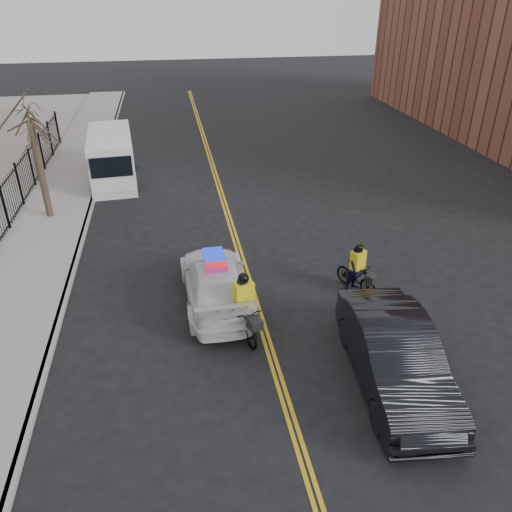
{
  "coord_description": "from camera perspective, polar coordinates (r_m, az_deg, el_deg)",
  "views": [
    {
      "loc": [
        -2.27,
        -10.96,
        8.99
      ],
      "look_at": [
        0.16,
        2.8,
        1.3
      ],
      "focal_mm": 35.0,
      "sensor_mm": 36.0,
      "label": 1
    }
  ],
  "objects": [
    {
      "name": "center_line_right",
      "position": [
        21.11,
        -2.68,
        3.62
      ],
      "size": [
        0.1,
        60.0,
        0.01
      ],
      "primitive_type": "cube",
      "color": "gold",
      "rests_on": "ground"
    },
    {
      "name": "police_cruiser",
      "position": [
        15.74,
        -4.63,
        -2.94
      ],
      "size": [
        2.14,
        5.03,
        1.61
      ],
      "rotation": [
        0.0,
        0.0,
        3.16
      ],
      "color": "white",
      "rests_on": "ground"
    },
    {
      "name": "sidewalk",
      "position": [
        21.59,
        -23.05,
        2.0
      ],
      "size": [
        3.0,
        60.0,
        0.15
      ],
      "primitive_type": "cube",
      "color": "gray",
      "rests_on": "ground"
    },
    {
      "name": "cargo_van",
      "position": [
        26.61,
        -16.13,
        10.62
      ],
      "size": [
        2.55,
        5.85,
        2.39
      ],
      "rotation": [
        0.0,
        0.0,
        0.08
      ],
      "color": "white",
      "rests_on": "ground"
    },
    {
      "name": "center_line_left",
      "position": [
        21.09,
        -3.11,
        3.58
      ],
      "size": [
        0.1,
        60.0,
        0.01
      ],
      "primitive_type": "cube",
      "color": "gold",
      "rests_on": "ground"
    },
    {
      "name": "cyclist_near",
      "position": [
        14.28,
        -1.38,
        -6.62
      ],
      "size": [
        1.26,
        2.2,
        2.04
      ],
      "rotation": [
        0.0,
        0.0,
        0.27
      ],
      "color": "black",
      "rests_on": "ground"
    },
    {
      "name": "street_tree",
      "position": [
        22.3,
        -24.09,
        12.24
      ],
      "size": [
        3.2,
        3.2,
        4.8
      ],
      "color": "#392E22",
      "rests_on": "sidewalk"
    },
    {
      "name": "dark_sedan",
      "position": [
        13.05,
        15.61,
        -11.0
      ],
      "size": [
        2.3,
        5.37,
        1.72
      ],
      "primitive_type": "imported",
      "rotation": [
        0.0,
        0.0,
        -0.09
      ],
      "color": "black",
      "rests_on": "ground"
    },
    {
      "name": "curb",
      "position": [
        21.28,
        -19.14,
        2.37
      ],
      "size": [
        0.2,
        60.0,
        0.15
      ],
      "primitive_type": "cube",
      "color": "gray",
      "rests_on": "ground"
    },
    {
      "name": "ground",
      "position": [
        14.36,
        1.34,
        -9.95
      ],
      "size": [
        120.0,
        120.0,
        0.0
      ],
      "primitive_type": "plane",
      "color": "black",
      "rests_on": "ground"
    },
    {
      "name": "cyclist_far",
      "position": [
        16.62,
        11.45,
        -1.82
      ],
      "size": [
        1.22,
        1.71,
        1.71
      ],
      "rotation": [
        0.0,
        0.0,
        0.5
      ],
      "color": "black",
      "rests_on": "ground"
    }
  ]
}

